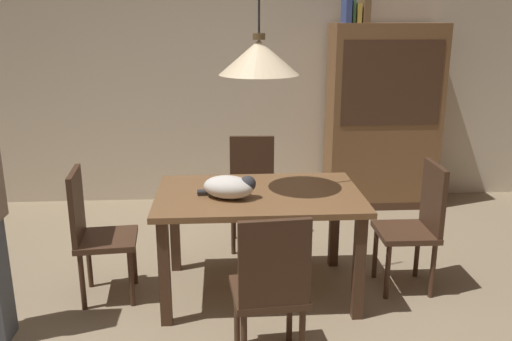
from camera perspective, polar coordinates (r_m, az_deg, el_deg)
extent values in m
plane|color=#998466|center=(3.55, 0.68, -16.59)|extent=(10.00, 10.00, 0.00)
cube|color=beige|center=(5.65, -1.30, 11.35)|extent=(6.40, 0.10, 2.90)
cube|color=brown|center=(3.69, 0.29, -2.65)|extent=(1.40, 0.90, 0.04)
cube|color=#472D1E|center=(3.49, -9.67, -10.72)|extent=(0.07, 0.07, 0.71)
cube|color=#472D1E|center=(3.57, 10.84, -10.12)|extent=(0.07, 0.07, 0.71)
cube|color=#472D1E|center=(4.20, -8.60, -5.93)|extent=(0.07, 0.07, 0.71)
cube|color=#472D1E|center=(4.27, 8.29, -5.54)|extent=(0.07, 0.07, 0.71)
cube|color=#472D1E|center=(4.54, -0.40, -3.00)|extent=(0.42, 0.42, 0.04)
cube|color=#40291B|center=(4.64, -0.44, 0.76)|extent=(0.38, 0.05, 0.48)
cylinder|color=#472D1E|center=(4.48, -2.43, -6.40)|extent=(0.04, 0.04, 0.41)
cylinder|color=#472D1E|center=(4.48, 1.69, -6.37)|extent=(0.04, 0.04, 0.41)
cylinder|color=#472D1E|center=(4.77, -2.35, -4.94)|extent=(0.04, 0.04, 0.41)
cylinder|color=#472D1E|center=(4.78, 1.51, -4.91)|extent=(0.04, 0.04, 0.41)
cube|color=#472D1E|center=(4.00, 15.54, -6.32)|extent=(0.40, 0.40, 0.04)
cube|color=#40291B|center=(3.98, 18.28, -2.71)|extent=(0.04, 0.38, 0.48)
cylinder|color=#472D1E|center=(4.19, 12.53, -8.44)|extent=(0.04, 0.04, 0.41)
cylinder|color=#472D1E|center=(3.91, 13.77, -10.36)|extent=(0.04, 0.04, 0.41)
cylinder|color=#472D1E|center=(4.28, 16.70, -8.19)|extent=(0.04, 0.04, 0.41)
cylinder|color=#472D1E|center=(4.01, 18.22, -10.03)|extent=(0.04, 0.04, 0.41)
cube|color=#472D1E|center=(3.08, 1.31, -12.75)|extent=(0.43, 0.43, 0.04)
cube|color=#40291B|center=(2.80, 1.99, -9.84)|extent=(0.38, 0.07, 0.48)
cylinder|color=#472D1E|center=(3.36, 3.58, -14.59)|extent=(0.04, 0.04, 0.41)
cylinder|color=#472D1E|center=(3.31, -2.04, -15.04)|extent=(0.04, 0.04, 0.41)
cylinder|color=#472D1E|center=(3.09, 4.89, -17.56)|extent=(0.04, 0.04, 0.41)
cube|color=#472D1E|center=(3.88, -15.52, -7.07)|extent=(0.43, 0.43, 0.04)
cube|color=#40291B|center=(3.81, -18.49, -3.53)|extent=(0.07, 0.38, 0.48)
cylinder|color=#472D1E|center=(3.81, -13.09, -11.05)|extent=(0.04, 0.04, 0.41)
cylinder|color=#472D1E|center=(4.10, -12.79, -9.02)|extent=(0.04, 0.04, 0.41)
cylinder|color=#472D1E|center=(3.85, -17.93, -11.14)|extent=(0.04, 0.04, 0.41)
cylinder|color=#472D1E|center=(4.13, -17.27, -9.13)|extent=(0.04, 0.04, 0.41)
ellipsoid|color=silver|center=(3.56, -2.96, -1.76)|extent=(0.40, 0.33, 0.15)
sphere|color=#333338|center=(3.54, -0.89, -1.43)|extent=(0.11, 0.11, 0.11)
cylinder|color=#333338|center=(3.64, -4.83, -2.26)|extent=(0.18, 0.04, 0.04)
cone|color=beige|center=(3.51, 0.31, 11.90)|extent=(0.52, 0.52, 0.22)
cylinder|color=#513D23|center=(3.50, 0.31, 14.03)|extent=(0.08, 0.08, 0.04)
cube|color=brown|center=(5.63, 13.27, 5.51)|extent=(1.10, 0.44, 1.85)
cube|color=#472D1E|center=(5.36, 14.21, 8.95)|extent=(0.97, 0.01, 0.81)
cube|color=#472D1E|center=(5.85, 12.72, -3.03)|extent=(1.12, 0.45, 0.08)
cube|color=#384C93|center=(5.43, 9.56, 16.44)|extent=(0.06, 0.24, 0.24)
cube|color=#427A4C|center=(5.45, 10.17, 16.52)|extent=(0.03, 0.20, 0.26)
cube|color=gold|center=(5.46, 10.69, 16.07)|extent=(0.04, 0.20, 0.18)
cube|color=brown|center=(5.48, 11.43, 16.24)|extent=(0.06, 0.24, 0.22)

